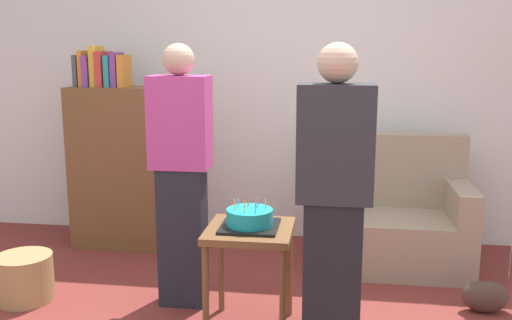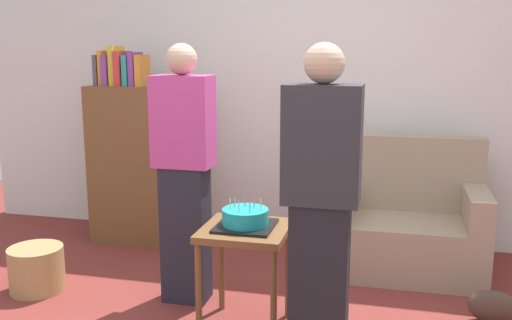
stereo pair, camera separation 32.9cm
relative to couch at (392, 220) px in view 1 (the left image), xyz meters
The scene contains 9 objects.
wall_back 1.41m from the couch, 143.84° to the left, with size 6.00×0.10×2.70m, color silver.
couch is the anchor object (origin of this frame).
bookshelf 2.16m from the couch, behind, with size 0.80×0.36×1.62m.
side_table 1.48m from the couch, 127.43° to the right, with size 0.48×0.48×0.61m.
birthday_cake 1.50m from the couch, 127.43° to the right, with size 0.32×0.32×0.17m.
person_blowing_candles 1.69m from the couch, 147.44° to the right, with size 0.36×0.22×1.63m.
person_holding_cake 1.64m from the couch, 105.82° to the right, with size 0.36×0.22×1.63m.
wicker_basket 2.59m from the couch, 157.53° to the right, with size 0.36×0.36×0.30m, color #A88451.
handbag 0.94m from the couch, 55.98° to the right, with size 0.28×0.14×0.20m, color #473328.
Camera 1 is at (0.37, -2.73, 1.61)m, focal length 40.20 mm.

